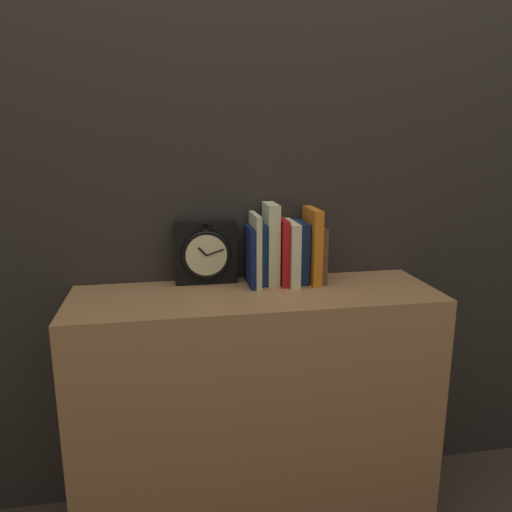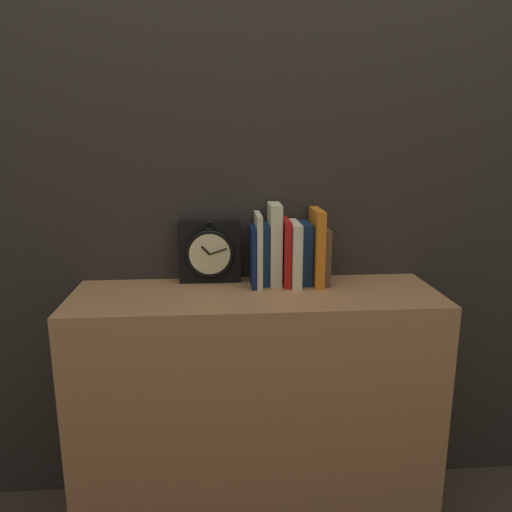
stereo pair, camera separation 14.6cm
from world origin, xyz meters
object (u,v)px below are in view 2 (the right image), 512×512
(book_slot2_navy, at_px, (265,254))
(book_slot6_navy, at_px, (304,253))
(book_slot7_orange, at_px, (316,247))
(book_slot0_navy, at_px, (252,256))
(clock, at_px, (210,252))
(book_slot3_cream, at_px, (275,244))
(book_slot8_brown, at_px, (324,255))
(book_slot5_cream, at_px, (294,253))
(book_slot4_red, at_px, (285,252))
(book_slot1_cream, at_px, (258,250))

(book_slot2_navy, distance_m, book_slot6_navy, 0.13)
(book_slot7_orange, bearing_deg, book_slot0_navy, 179.16)
(clock, relative_size, book_slot6_navy, 1.06)
(book_slot7_orange, bearing_deg, book_slot3_cream, 173.91)
(book_slot0_navy, relative_size, book_slot6_navy, 0.95)
(book_slot0_navy, bearing_deg, book_slot6_navy, 3.86)
(book_slot3_cream, bearing_deg, book_slot8_brown, -1.50)
(book_slot2_navy, distance_m, book_slot7_orange, 0.16)
(book_slot7_orange, bearing_deg, book_slot2_navy, 173.91)
(book_slot5_cream, xyz_separation_m, book_slot7_orange, (0.07, 0.00, 0.02))
(book_slot4_red, distance_m, book_slot7_orange, 0.10)
(book_slot1_cream, height_order, book_slot6_navy, book_slot1_cream)
(clock, distance_m, book_slot6_navy, 0.30)
(book_slot8_brown, bearing_deg, book_slot3_cream, 178.50)
(clock, bearing_deg, book_slot6_navy, -5.45)
(book_slot4_red, distance_m, book_slot5_cream, 0.03)
(clock, xyz_separation_m, book_slot3_cream, (0.20, -0.03, 0.03))
(book_slot3_cream, bearing_deg, book_slot4_red, -15.07)
(book_slot3_cream, bearing_deg, book_slot0_navy, -171.11)
(book_slot6_navy, bearing_deg, book_slot4_red, -171.50)
(book_slot0_navy, xyz_separation_m, book_slot7_orange, (0.20, -0.00, 0.03))
(book_slot4_red, xyz_separation_m, book_slot5_cream, (0.03, -0.01, -0.00))
(book_slot7_orange, bearing_deg, book_slot6_navy, 158.87)
(book_slot0_navy, height_order, book_slot7_orange, book_slot7_orange)
(book_slot2_navy, relative_size, book_slot4_red, 0.92)
(book_slot5_cream, bearing_deg, book_slot1_cream, 177.48)
(book_slot1_cream, xyz_separation_m, book_slot7_orange, (0.18, -0.00, 0.01))
(clock, height_order, book_slot3_cream, book_slot3_cream)
(book_slot5_cream, height_order, book_slot8_brown, book_slot5_cream)
(book_slot3_cream, bearing_deg, book_slot6_navy, 0.07)
(book_slot1_cream, xyz_separation_m, book_slot4_red, (0.09, 0.00, -0.01))
(book_slot2_navy, xyz_separation_m, book_slot8_brown, (0.19, -0.01, -0.01))
(book_slot5_cream, relative_size, book_slot7_orange, 0.84)
(book_slot0_navy, distance_m, book_slot4_red, 0.10)
(book_slot2_navy, height_order, book_slot5_cream, book_slot5_cream)
(book_slot1_cream, relative_size, book_slot3_cream, 0.89)
(book_slot6_navy, xyz_separation_m, book_slot7_orange, (0.04, -0.01, 0.02))
(book_slot0_navy, height_order, book_slot3_cream, book_slot3_cream)
(book_slot1_cream, bearing_deg, book_slot5_cream, -2.52)
(book_slot5_cream, distance_m, book_slot6_navy, 0.04)
(book_slot1_cream, relative_size, book_slot8_brown, 1.27)
(clock, distance_m, book_slot0_navy, 0.14)
(clock, distance_m, book_slot8_brown, 0.36)
(book_slot4_red, distance_m, book_slot8_brown, 0.12)
(clock, xyz_separation_m, book_slot6_navy, (0.30, -0.03, -0.00))
(clock, xyz_separation_m, book_slot2_navy, (0.17, -0.03, -0.00))
(book_slot5_cream, xyz_separation_m, book_slot8_brown, (0.10, 0.01, -0.01))
(book_slot6_navy, bearing_deg, book_slot2_navy, 178.54)
(book_slot1_cream, distance_m, book_slot4_red, 0.09)
(book_slot5_cream, height_order, book_slot7_orange, book_slot7_orange)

